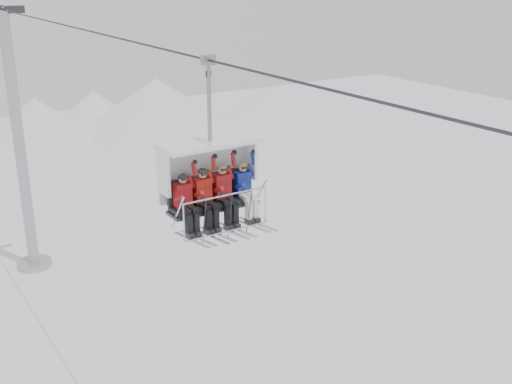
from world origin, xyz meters
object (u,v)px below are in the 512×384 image
skier_center_left (205,197)px  skier_far_right (245,189)px  chairlift_carrier (208,172)px  skier_far_left (186,202)px  lift_tower_right (22,163)px  skier_center_right (224,192)px

skier_center_left → skier_far_right: skier_center_left is taller
chairlift_carrier → skier_far_left: (-0.78, -0.31, -0.49)m
skier_center_left → skier_far_left: bearing=-179.3°
lift_tower_right → chairlift_carrier: 20.52m
skier_far_left → skier_center_left: skier_center_left is taller
lift_tower_right → skier_far_right: 20.73m
chairlift_carrier → skier_far_right: 1.00m
lift_tower_right → skier_center_left: (-0.28, -20.23, 4.42)m
lift_tower_right → skier_center_right: (0.25, -20.23, 4.43)m
skier_far_left → skier_center_left: bearing=0.7°
skier_far_left → skier_center_right: skier_center_right is taller
skier_far_left → skier_center_left: (0.50, 0.01, 0.02)m
chairlift_carrier → skier_center_left: size_ratio=2.36×
chairlift_carrier → skier_far_right: bearing=-20.8°
skier_far_right → skier_center_left: bearing=179.7°
chairlift_carrier → skier_center_right: size_ratio=2.36×
skier_far_left → skier_far_right: size_ratio=1.00×
skier_far_left → chairlift_carrier: bearing=21.8°
skier_far_left → skier_center_right: size_ratio=1.00×
lift_tower_right → skier_center_left: 20.71m
lift_tower_right → skier_far_right: bearing=-87.7°
skier_center_right → skier_far_left: bearing=-179.6°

